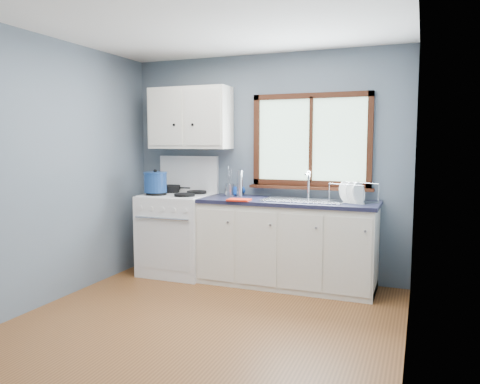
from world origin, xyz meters
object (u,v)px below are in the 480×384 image
(sink, at_px, (304,206))
(dish_rack, at_px, (353,197))
(utensil_crock, at_px, (230,190))
(skillet, at_px, (170,187))
(thermos, at_px, (240,183))
(stockpot, at_px, (155,182))
(gas_range, at_px, (178,231))
(base_cabinets, at_px, (287,247))

(sink, xyz_separation_m, dish_rack, (0.50, -0.00, 0.12))
(utensil_crock, bearing_deg, dish_rack, -5.72)
(utensil_crock, bearing_deg, sink, -8.79)
(skillet, height_order, thermos, thermos)
(stockpot, bearing_deg, gas_range, 38.64)
(gas_range, distance_m, skillet, 0.55)
(gas_range, relative_size, skillet, 3.37)
(stockpot, bearing_deg, base_cabinets, 6.57)
(base_cabinets, bearing_deg, skillet, 174.62)
(skillet, xyz_separation_m, dish_rack, (2.17, -0.14, -0.01))
(gas_range, bearing_deg, skillet, 139.71)
(utensil_crock, height_order, thermos, utensil_crock)
(gas_range, xyz_separation_m, utensil_crock, (0.59, 0.16, 0.50))
(gas_range, distance_m, thermos, 0.93)
(base_cabinets, relative_size, utensil_crock, 5.45)
(skillet, relative_size, stockpot, 1.47)
(skillet, xyz_separation_m, stockpot, (-0.00, -0.31, 0.09))
(stockpot, bearing_deg, skillet, 89.14)
(thermos, bearing_deg, utensil_crock, 164.84)
(base_cabinets, height_order, sink, sink)
(skillet, relative_size, dish_rack, 0.82)
(gas_range, relative_size, dish_rack, 2.75)
(skillet, distance_m, stockpot, 0.33)
(sink, height_order, utensil_crock, utensil_crock)
(skillet, bearing_deg, utensil_crock, -6.92)
(base_cabinets, distance_m, sink, 0.48)
(base_cabinets, height_order, utensil_crock, utensil_crock)
(sink, height_order, dish_rack, sink)
(gas_range, height_order, skillet, gas_range)
(utensil_crock, relative_size, dish_rack, 0.69)
(thermos, distance_m, dish_rack, 1.26)
(gas_range, xyz_separation_m, skillet, (-0.19, 0.16, 0.49))
(gas_range, distance_m, dish_rack, 2.04)
(sink, bearing_deg, skillet, 175.19)
(base_cabinets, relative_size, skillet, 4.58)
(thermos, bearing_deg, gas_range, -170.68)
(thermos, relative_size, dish_rack, 0.59)
(thermos, xyz_separation_m, dish_rack, (1.25, -0.10, -0.09))
(sink, relative_size, utensil_crock, 2.47)
(thermos, bearing_deg, base_cabinets, -9.87)
(gas_range, height_order, sink, gas_range)
(sink, height_order, stockpot, stockpot)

